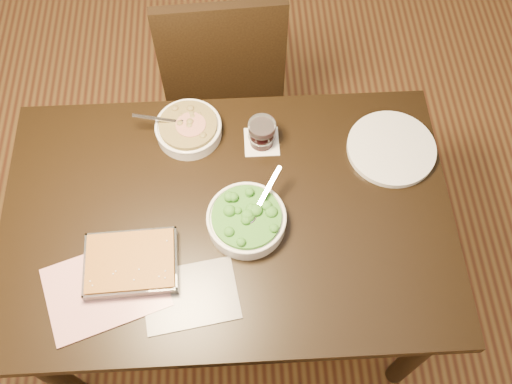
{
  "coord_description": "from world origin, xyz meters",
  "views": [
    {
      "loc": [
        0.05,
        -0.78,
        2.33
      ],
      "look_at": [
        0.09,
        0.05,
        0.8
      ],
      "focal_mm": 40.0,
      "sensor_mm": 36.0,
      "label": 1
    }
  ],
  "objects_px": {
    "broccoli_bowl": "(247,220)",
    "dinner_plate": "(391,148)",
    "baking_dish": "(131,263)",
    "chair_far": "(222,66)",
    "table": "(229,228)",
    "wine_tumbler": "(262,133)",
    "stew_bowl": "(189,128)"
  },
  "relations": [
    {
      "from": "broccoli_bowl",
      "to": "dinner_plate",
      "type": "bearing_deg",
      "value": 26.8
    },
    {
      "from": "baking_dish",
      "to": "chair_far",
      "type": "height_order",
      "value": "chair_far"
    },
    {
      "from": "dinner_plate",
      "to": "chair_far",
      "type": "bearing_deg",
      "value": 134.74
    },
    {
      "from": "table",
      "to": "wine_tumbler",
      "type": "height_order",
      "value": "wine_tumbler"
    },
    {
      "from": "chair_far",
      "to": "stew_bowl",
      "type": "bearing_deg",
      "value": 73.36
    },
    {
      "from": "table",
      "to": "wine_tumbler",
      "type": "distance_m",
      "value": 0.33
    },
    {
      "from": "wine_tumbler",
      "to": "table",
      "type": "bearing_deg",
      "value": -114.76
    },
    {
      "from": "stew_bowl",
      "to": "dinner_plate",
      "type": "xyz_separation_m",
      "value": [
        0.66,
        -0.1,
        -0.02
      ]
    },
    {
      "from": "baking_dish",
      "to": "broccoli_bowl",
      "type": "bearing_deg",
      "value": 17.27
    },
    {
      "from": "stew_bowl",
      "to": "dinner_plate",
      "type": "height_order",
      "value": "stew_bowl"
    },
    {
      "from": "stew_bowl",
      "to": "chair_far",
      "type": "height_order",
      "value": "chair_far"
    },
    {
      "from": "baking_dish",
      "to": "wine_tumbler",
      "type": "height_order",
      "value": "wine_tumbler"
    },
    {
      "from": "broccoli_bowl",
      "to": "dinner_plate",
      "type": "xyz_separation_m",
      "value": [
        0.49,
        0.25,
        -0.02
      ]
    },
    {
      "from": "wine_tumbler",
      "to": "stew_bowl",
      "type": "bearing_deg",
      "value": 169.07
    },
    {
      "from": "table",
      "to": "dinner_plate",
      "type": "distance_m",
      "value": 0.59
    },
    {
      "from": "table",
      "to": "stew_bowl",
      "type": "distance_m",
      "value": 0.35
    },
    {
      "from": "stew_bowl",
      "to": "chair_far",
      "type": "xyz_separation_m",
      "value": [
        0.11,
        0.46,
        -0.23
      ]
    },
    {
      "from": "chair_far",
      "to": "broccoli_bowl",
      "type": "bearing_deg",
      "value": 91.71
    },
    {
      "from": "baking_dish",
      "to": "dinner_plate",
      "type": "xyz_separation_m",
      "value": [
        0.83,
        0.37,
        -0.01
      ]
    },
    {
      "from": "baking_dish",
      "to": "dinner_plate",
      "type": "distance_m",
      "value": 0.91
    },
    {
      "from": "chair_far",
      "to": "table",
      "type": "bearing_deg",
      "value": 87.56
    },
    {
      "from": "baking_dish",
      "to": "chair_far",
      "type": "bearing_deg",
      "value": 71.31
    },
    {
      "from": "stew_bowl",
      "to": "broccoli_bowl",
      "type": "relative_size",
      "value": 0.96
    },
    {
      "from": "table",
      "to": "chair_far",
      "type": "bearing_deg",
      "value": 90.56
    },
    {
      "from": "wine_tumbler",
      "to": "broccoli_bowl",
      "type": "bearing_deg",
      "value": -101.87
    },
    {
      "from": "stew_bowl",
      "to": "wine_tumbler",
      "type": "distance_m",
      "value": 0.25
    },
    {
      "from": "chair_far",
      "to": "baking_dish",
      "type": "bearing_deg",
      "value": 70.35
    },
    {
      "from": "table",
      "to": "stew_bowl",
      "type": "height_order",
      "value": "stew_bowl"
    },
    {
      "from": "table",
      "to": "broccoli_bowl",
      "type": "relative_size",
      "value": 5.48
    },
    {
      "from": "stew_bowl",
      "to": "baking_dish",
      "type": "distance_m",
      "value": 0.49
    },
    {
      "from": "broccoli_bowl",
      "to": "baking_dish",
      "type": "xyz_separation_m",
      "value": [
        -0.34,
        -0.12,
        -0.01
      ]
    },
    {
      "from": "baking_dish",
      "to": "dinner_plate",
      "type": "relative_size",
      "value": 0.95
    }
  ]
}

